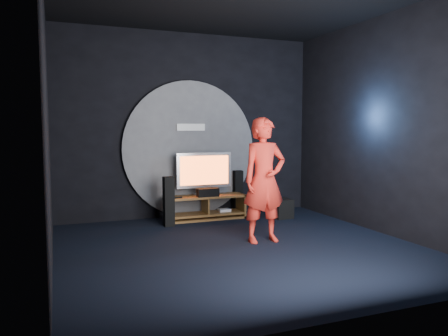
# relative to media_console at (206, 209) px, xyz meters

# --- Properties ---
(floor) EXTENTS (5.00, 5.00, 0.00)m
(floor) POSITION_rel_media_console_xyz_m (-0.18, -2.05, -0.19)
(floor) COLOR black
(floor) RESTS_ON ground
(back_wall) EXTENTS (5.00, 0.04, 3.50)m
(back_wall) POSITION_rel_media_console_xyz_m (-0.18, 0.45, 1.56)
(back_wall) COLOR black
(back_wall) RESTS_ON ground
(front_wall) EXTENTS (5.00, 0.04, 3.50)m
(front_wall) POSITION_rel_media_console_xyz_m (-0.18, -4.55, 1.56)
(front_wall) COLOR black
(front_wall) RESTS_ON ground
(left_wall) EXTENTS (0.04, 5.00, 3.50)m
(left_wall) POSITION_rel_media_console_xyz_m (-2.68, -2.05, 1.56)
(left_wall) COLOR black
(left_wall) RESTS_ON ground
(right_wall) EXTENTS (0.04, 5.00, 3.50)m
(right_wall) POSITION_rel_media_console_xyz_m (2.32, -2.05, 1.56)
(right_wall) COLOR black
(right_wall) RESTS_ON ground
(wall_disc_panel) EXTENTS (2.60, 0.11, 2.60)m
(wall_disc_panel) POSITION_rel_media_console_xyz_m (-0.18, 0.39, 1.11)
(wall_disc_panel) COLOR #515156
(wall_disc_panel) RESTS_ON ground
(media_console) EXTENTS (1.49, 0.45, 0.45)m
(media_console) POSITION_rel_media_console_xyz_m (0.00, 0.00, 0.00)
(media_console) COLOR brown
(media_console) RESTS_ON ground
(tv) EXTENTS (1.06, 0.22, 0.80)m
(tv) POSITION_rel_media_console_xyz_m (-0.01, 0.07, 0.69)
(tv) COLOR #B5B5BD
(tv) RESTS_ON media_console
(center_speaker) EXTENTS (0.40, 0.15, 0.15)m
(center_speaker) POSITION_rel_media_console_xyz_m (-0.01, -0.15, 0.33)
(center_speaker) COLOR black
(center_speaker) RESTS_ON media_console
(remote) EXTENTS (0.18, 0.05, 0.02)m
(remote) POSITION_rel_media_console_xyz_m (-0.58, -0.12, 0.27)
(remote) COLOR black
(remote) RESTS_ON media_console
(tower_speaker_left) EXTENTS (0.17, 0.19, 0.86)m
(tower_speaker_left) POSITION_rel_media_console_xyz_m (-0.79, -0.31, 0.24)
(tower_speaker_left) COLOR black
(tower_speaker_left) RESTS_ON ground
(tower_speaker_right) EXTENTS (0.17, 0.19, 0.86)m
(tower_speaker_right) POSITION_rel_media_console_xyz_m (0.77, 0.30, 0.24)
(tower_speaker_right) COLOR black
(tower_speaker_right) RESTS_ON ground
(subwoofer) EXTENTS (0.33, 0.33, 0.36)m
(subwoofer) POSITION_rel_media_console_xyz_m (1.39, -0.43, -0.01)
(subwoofer) COLOR black
(subwoofer) RESTS_ON ground
(player) EXTENTS (0.69, 0.46, 1.86)m
(player) POSITION_rel_media_console_xyz_m (0.29, -1.85, 0.74)
(player) COLOR red
(player) RESTS_ON ground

